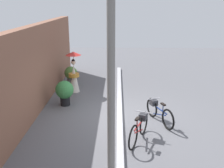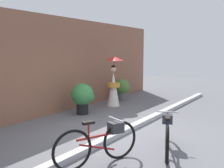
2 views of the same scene
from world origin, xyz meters
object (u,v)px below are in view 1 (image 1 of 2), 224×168
object	(u,v)px
bicycle_far_side	(159,111)
potted_plant_small	(71,74)
bicycle_near_officer	(139,127)
utility_pole	(111,81)
person_with_parasol	(74,73)
potted_plant_by_door	(65,91)

from	to	relation	value
bicycle_far_side	potted_plant_small	size ratio (longest dim) A/B	1.84
bicycle_near_officer	potted_plant_small	bearing A→B (deg)	28.33
bicycle_far_side	bicycle_near_officer	bearing A→B (deg)	148.89
potted_plant_small	utility_pole	bearing A→B (deg)	-162.97
potted_plant_small	person_with_parasol	bearing A→B (deg)	-163.68
person_with_parasol	potted_plant_by_door	distance (m)	1.70
bicycle_near_officer	bicycle_far_side	xyz separation A→B (m)	(1.28, -0.77, -0.03)
bicycle_far_side	person_with_parasol	xyz separation A→B (m)	(3.17, 3.48, 0.50)
potted_plant_by_door	bicycle_near_officer	bearing A→B (deg)	-134.85
person_with_parasol	utility_pole	size ratio (longest dim) A/B	0.39
utility_pole	bicycle_far_side	bearing A→B (deg)	-28.60
bicycle_far_side	utility_pole	xyz separation A→B (m)	(-2.92, 1.59, 2.00)
bicycle_near_officer	utility_pole	xyz separation A→B (m)	(-1.64, 0.82, 1.97)
potted_plant_by_door	potted_plant_small	xyz separation A→B (m)	(2.89, 0.26, -0.09)
bicycle_far_side	potted_plant_by_door	bearing A→B (deg)	67.19
bicycle_far_side	potted_plant_by_door	distance (m)	3.89
bicycle_far_side	person_with_parasol	size ratio (longest dim) A/B	0.89
potted_plant_by_door	utility_pole	size ratio (longest dim) A/B	0.22
bicycle_far_side	utility_pole	bearing A→B (deg)	151.40
bicycle_near_officer	potted_plant_by_door	world-z (taller)	potted_plant_by_door
person_with_parasol	potted_plant_by_door	bearing A→B (deg)	176.61
potted_plant_by_door	potted_plant_small	world-z (taller)	potted_plant_by_door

